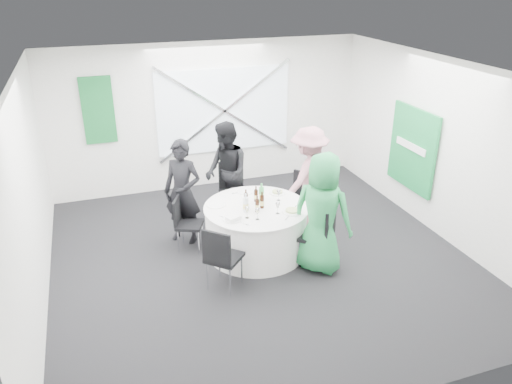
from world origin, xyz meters
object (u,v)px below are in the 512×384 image
object	(u,v)px
chair_front_right	(322,232)
person_woman_pink	(308,177)
chair_back_left	(184,220)
green_water_bottle	(261,195)
chair_back	(233,186)
chair_front_left	(221,255)
chair_back_right	(300,195)
person_woman_green	(322,213)
clear_water_bottle	(246,205)
banquet_table	(256,229)
person_man_back	(226,172)
person_man_back_left	(183,192)

from	to	relation	value
chair_front_right	person_woman_pink	bearing A→B (deg)	-152.77
chair_back_left	green_water_bottle	world-z (taller)	green_water_bottle
chair_back	chair_front_left	world-z (taller)	chair_back
chair_back_right	green_water_bottle	xyz separation A→B (m)	(-0.87, -0.54, 0.36)
chair_front_left	person_woman_green	world-z (taller)	person_woman_green
person_woman_pink	clear_water_bottle	xyz separation A→B (m)	(-1.31, -0.70, 0.02)
person_woman_green	chair_back_right	bearing A→B (deg)	-55.52
banquet_table	chair_back_left	xyz separation A→B (m)	(-1.00, 0.44, 0.11)
chair_back	clear_water_bottle	world-z (taller)	clear_water_bottle
chair_back_right	person_woman_pink	world-z (taller)	person_woman_pink
green_water_bottle	chair_back	bearing A→B (deg)	96.18
chair_front_right	person_woman_pink	xyz separation A→B (m)	(0.37, 1.30, 0.28)
person_man_back	chair_back_right	bearing A→B (deg)	58.28
person_man_back_left	person_man_back	xyz separation A→B (m)	(0.85, 0.51, 0.02)
chair_front_left	green_water_bottle	bearing A→B (deg)	-90.40
chair_front_right	clear_water_bottle	distance (m)	1.16
person_woman_green	chair_front_right	bearing A→B (deg)	-85.63
person_man_back_left	person_woman_pink	bearing A→B (deg)	33.58
chair_front_left	green_water_bottle	distance (m)	1.33
chair_front_left	clear_water_bottle	distance (m)	0.96
chair_back_left	chair_back_right	distance (m)	2.02
person_woman_green	chair_back_left	bearing A→B (deg)	11.46
chair_front_left	person_woman_green	distance (m)	1.52
banquet_table	person_man_back	distance (m)	1.31
person_woman_green	chair_front_left	bearing A→B (deg)	48.54
person_man_back	person_woman_green	bearing A→B (deg)	17.72
chair_front_left	person_man_back_left	world-z (taller)	person_man_back_left
chair_back	green_water_bottle	world-z (taller)	green_water_bottle
person_woman_green	banquet_table	bearing A→B (deg)	-0.00
chair_front_left	clear_water_bottle	bearing A→B (deg)	-85.49
chair_back_left	chair_front_right	xyz separation A→B (m)	(1.75, -1.15, 0.08)
green_water_bottle	person_man_back	bearing A→B (deg)	102.15
banquet_table	clear_water_bottle	bearing A→B (deg)	-152.84
clear_water_bottle	chair_front_right	bearing A→B (deg)	-32.65
chair_front_left	clear_water_bottle	xyz separation A→B (m)	(0.57, 0.71, 0.32)
chair_front_left	green_water_bottle	xyz separation A→B (m)	(0.89, 0.93, 0.33)
chair_front_right	chair_back_right	bearing A→B (deg)	-147.34
chair_front_left	person_man_back_left	xyz separation A→B (m)	(-0.19, 1.52, 0.28)
person_woman_pink	person_woman_green	world-z (taller)	person_woman_green
chair_back_left	green_water_bottle	size ratio (longest dim) A/B	2.76
banquet_table	person_man_back_left	xyz separation A→B (m)	(-0.95, 0.71, 0.46)
person_woman_pink	person_woman_green	bearing A→B (deg)	45.07
chair_back_right	person_man_back	distance (m)	1.28
chair_front_right	green_water_bottle	distance (m)	1.08
banquet_table	clear_water_bottle	distance (m)	0.53
chair_front_left	person_man_back_left	size ratio (longest dim) A/B	0.56
person_man_back_left	clear_water_bottle	size ratio (longest dim) A/B	5.92
chair_back_left	person_woman_pink	distance (m)	2.16
person_man_back_left	person_woman_green	bearing A→B (deg)	-4.31
chair_back_right	person_woman_pink	bearing A→B (deg)	27.63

